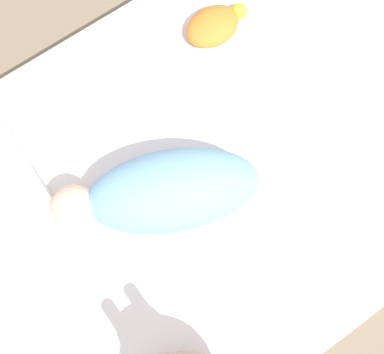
{
  "coord_description": "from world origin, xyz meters",
  "views": [
    {
      "loc": [
        -0.25,
        -0.29,
        1.41
      ],
      "look_at": [
        -0.06,
        -0.01,
        0.21
      ],
      "focal_mm": 50.0,
      "sensor_mm": 36.0,
      "label": 1
    }
  ],
  "objects": [
    {
      "name": "turtle_plush",
      "position": [
        0.23,
        0.3,
        0.19
      ],
      "size": [
        0.18,
        0.11,
        0.06
      ],
      "color": "orange",
      "rests_on": "bed_mattress"
    },
    {
      "name": "swaddled_baby",
      "position": [
        -0.14,
        -0.01,
        0.24
      ],
      "size": [
        0.48,
        0.34,
        0.16
      ],
      "rotation": [
        0.0,
        0.0,
        2.71
      ],
      "color": "#7FB7E5",
      "rests_on": "bed_mattress"
    },
    {
      "name": "ground_plane",
      "position": [
        0.0,
        0.0,
        0.0
      ],
      "size": [
        12.0,
        12.0,
        0.0
      ],
      "primitive_type": "plane",
      "color": "#7A6B56"
    },
    {
      "name": "bed_mattress",
      "position": [
        0.0,
        0.0,
        0.08
      ],
      "size": [
        1.44,
        1.0,
        0.16
      ],
      "color": "white",
      "rests_on": "ground_plane"
    }
  ]
}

